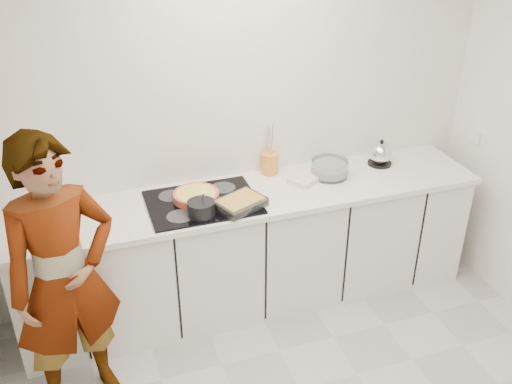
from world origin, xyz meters
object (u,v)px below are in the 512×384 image
object	(u,v)px
mixing_bowl	(329,169)
cook	(65,280)
kettle	(380,154)
baking_dish	(240,203)
utensil_crock	(270,163)
hob	(203,202)
saucepan	(201,208)
tart_dish	(196,196)

from	to	relation	value
mixing_bowl	cook	bearing A→B (deg)	-162.44
mixing_bowl	kettle	distance (m)	0.44
baking_dish	utensil_crock	bearing A→B (deg)	50.08
hob	baking_dish	distance (m)	0.26
saucepan	kettle	xyz separation A→B (m)	(1.44, 0.32, 0.02)
utensil_crock	kettle	bearing A→B (deg)	-8.94
mixing_bowl	utensil_crock	distance (m)	0.43
hob	mixing_bowl	bearing A→B (deg)	5.47
hob	utensil_crock	world-z (taller)	utensil_crock
utensil_crock	saucepan	bearing A→B (deg)	-144.26
kettle	baking_dish	bearing A→B (deg)	-165.94
tart_dish	kettle	xyz separation A→B (m)	(1.43, 0.11, 0.04)
hob	saucepan	xyz separation A→B (m)	(-0.05, -0.17, 0.06)
kettle	utensil_crock	xyz separation A→B (m)	(-0.83, 0.13, -0.01)
tart_dish	baking_dish	bearing A→B (deg)	-37.92
tart_dish	saucepan	bearing A→B (deg)	-94.65
mixing_bowl	baking_dish	bearing A→B (deg)	-162.02
tart_dish	kettle	size ratio (longest dim) A/B	1.62
hob	kettle	bearing A→B (deg)	5.99
kettle	cook	xyz separation A→B (m)	(-2.30, -0.64, -0.13)
baking_dish	hob	bearing A→B (deg)	144.96
mixing_bowl	hob	bearing A→B (deg)	-174.53
mixing_bowl	kettle	size ratio (longest dim) A/B	1.52
baking_dish	utensil_crock	size ratio (longest dim) A/B	2.34
utensil_crock	cook	distance (m)	1.67
saucepan	utensil_crock	size ratio (longest dim) A/B	1.45
hob	tart_dish	size ratio (longest dim) A/B	2.22
baking_dish	kettle	distance (m)	1.22
kettle	cook	bearing A→B (deg)	-164.36
tart_dish	baking_dish	distance (m)	0.31
saucepan	baking_dish	world-z (taller)	saucepan
saucepan	kettle	distance (m)	1.48
saucepan	mixing_bowl	world-z (taller)	saucepan
cook	saucepan	bearing A→B (deg)	1.08
kettle	utensil_crock	bearing A→B (deg)	171.06
baking_dish	mixing_bowl	bearing A→B (deg)	17.98
baking_dish	cook	size ratio (longest dim) A/B	0.21
baking_dish	tart_dish	bearing A→B (deg)	142.08
saucepan	baking_dish	xyz separation A→B (m)	(0.26, 0.02, -0.02)
mixing_bowl	utensil_crock	world-z (taller)	utensil_crock
tart_dish	kettle	distance (m)	1.43
cook	kettle	bearing A→B (deg)	-4.32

